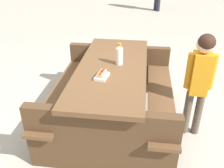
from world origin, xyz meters
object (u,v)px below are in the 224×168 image
Objects in this scene: picnic_table at (112,90)px; hotdog_tray at (102,75)px; child_in_coat at (200,74)px; soda_bottle at (119,55)px.

hotdog_tray is at bearing -25.14° from picnic_table.
child_in_coat reaches higher than hotdog_tray.
soda_bottle is 0.39m from hotdog_tray.
soda_bottle is (-0.05, 0.09, 0.42)m from picnic_table.
child_in_coat is (0.03, 1.01, -0.02)m from hotdog_tray.
soda_bottle reaches higher than hotdog_tray.
picnic_table is at bearing -107.85° from child_in_coat.
hotdog_tray is 1.01m from child_in_coat.
picnic_table is at bearing 154.86° from hotdog_tray.
picnic_table is 0.99m from child_in_coat.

